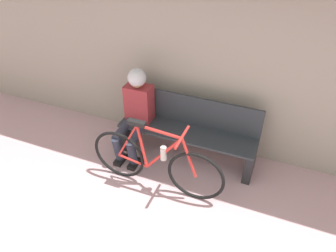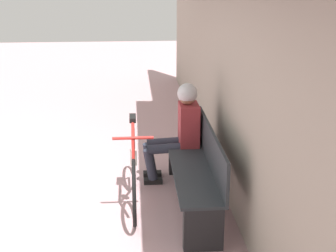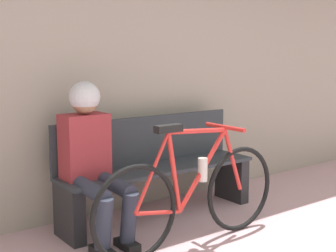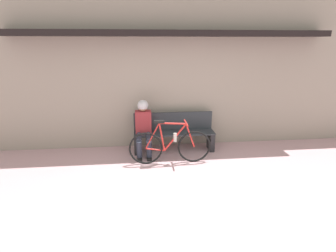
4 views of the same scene
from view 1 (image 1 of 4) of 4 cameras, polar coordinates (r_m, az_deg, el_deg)
The scene contains 4 objects.
storefront_wall at distance 3.93m, azimuth 5.43°, elevation 17.31°, with size 12.00×0.56×3.20m.
park_bench_near at distance 4.18m, azimuth 3.51°, elevation -1.01°, with size 1.76×0.42×0.84m.
bicycle at distance 3.76m, azimuth -2.13°, elevation -6.39°, with size 1.63×0.40×0.90m.
person_seated at distance 4.15m, azimuth -5.67°, elevation 3.16°, with size 0.34×0.65×1.17m.
Camera 1 is at (1.08, -0.85, 2.90)m, focal length 35.00 mm.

